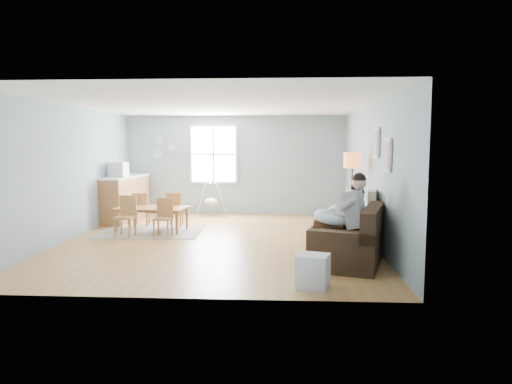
# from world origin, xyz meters

# --- Properties ---
(room) EXTENTS (8.40, 9.40, 3.90)m
(room) POSITION_xyz_m (0.00, 0.00, 2.42)
(room) COLOR #AD733D
(window) EXTENTS (1.32, 0.08, 1.62)m
(window) POSITION_xyz_m (-0.60, 3.46, 1.65)
(window) COLOR silver
(window) RESTS_ON room
(pictures) EXTENTS (0.05, 1.34, 0.74)m
(pictures) POSITION_xyz_m (2.97, -1.05, 1.85)
(pictures) COLOR silver
(pictures) RESTS_ON room
(wall_plates) EXTENTS (0.67, 0.02, 0.66)m
(wall_plates) POSITION_xyz_m (-2.00, 3.47, 1.83)
(wall_plates) COLOR #ABBECD
(wall_plates) RESTS_ON room
(sofa) EXTENTS (1.63, 2.52, 0.95)m
(sofa) POSITION_xyz_m (2.52, -1.32, 0.33)
(sofa) COLOR black
(sofa) RESTS_ON room
(green_throw) EXTENTS (1.31, 1.21, 0.04)m
(green_throw) POSITION_xyz_m (2.65, -0.55, 0.60)
(green_throw) COLOR #125015
(green_throw) RESTS_ON sofa
(beige_pillow) EXTENTS (0.25, 0.55, 0.53)m
(beige_pillow) POSITION_xyz_m (2.88, -0.80, 0.84)
(beige_pillow) COLOR #C1AC93
(beige_pillow) RESTS_ON sofa
(father) EXTENTS (1.09, 0.74, 1.48)m
(father) POSITION_xyz_m (2.28, -1.59, 0.80)
(father) COLOR #959597
(father) RESTS_ON sofa
(nursing_pillow) EXTENTS (0.84, 0.83, 0.25)m
(nursing_pillow) POSITION_xyz_m (2.11, -1.54, 0.74)
(nursing_pillow) COLOR silver
(nursing_pillow) RESTS_ON father
(infant) EXTENTS (0.22, 0.44, 0.16)m
(infant) POSITION_xyz_m (2.12, -1.50, 0.84)
(infant) COLOR silver
(infant) RESTS_ON nursing_pillow
(toddler) EXTENTS (0.64, 0.47, 0.95)m
(toddler) POSITION_xyz_m (2.50, -1.08, 0.80)
(toddler) COLOR white
(toddler) RESTS_ON sofa
(floor_lamp) EXTENTS (0.35, 0.35, 1.76)m
(floor_lamp) POSITION_xyz_m (2.69, 0.30, 1.46)
(floor_lamp) COLOR black
(floor_lamp) RESTS_ON room
(storage_cube) EXTENTS (0.50, 0.47, 0.45)m
(storage_cube) POSITION_xyz_m (1.69, -2.96, 0.23)
(storage_cube) COLOR silver
(storage_cube) RESTS_ON room
(rug) EXTENTS (2.25, 1.73, 0.01)m
(rug) POSITION_xyz_m (-1.60, 0.83, 0.01)
(rug) COLOR gray
(rug) RESTS_ON room
(dining_table) EXTENTS (1.61, 1.00, 0.54)m
(dining_table) POSITION_xyz_m (-1.60, 0.83, 0.27)
(dining_table) COLOR brown
(dining_table) RESTS_ON rug
(chair_sw) EXTENTS (0.42, 0.42, 0.85)m
(chair_sw) POSITION_xyz_m (-1.97, 0.27, 0.48)
(chair_sw) COLOR #936132
(chair_sw) RESTS_ON rug
(chair_se) EXTENTS (0.38, 0.38, 0.80)m
(chair_se) POSITION_xyz_m (-1.18, 0.29, 0.44)
(chair_se) COLOR #936132
(chair_se) RESTS_ON rug
(chair_nw) EXTENTS (0.40, 0.40, 0.80)m
(chair_nw) POSITION_xyz_m (-2.01, 1.36, 0.44)
(chair_nw) COLOR #936132
(chair_nw) RESTS_ON rug
(chair_ne) EXTENTS (0.38, 0.38, 0.81)m
(chair_ne) POSITION_xyz_m (-1.22, 1.38, 0.45)
(chair_ne) COLOR #936132
(chair_ne) RESTS_ON rug
(counter) EXTENTS (0.73, 2.05, 1.13)m
(counter) POSITION_xyz_m (-2.70, 2.29, 0.57)
(counter) COLOR brown
(counter) RESTS_ON room
(monitor) EXTENTS (0.41, 0.39, 0.36)m
(monitor) POSITION_xyz_m (-2.71, 1.91, 1.31)
(monitor) COLOR silver
(monitor) RESTS_ON counter
(baby_swing) EXTENTS (1.03, 1.05, 0.88)m
(baby_swing) POSITION_xyz_m (-0.64, 3.10, 0.39)
(baby_swing) COLOR silver
(baby_swing) RESTS_ON room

